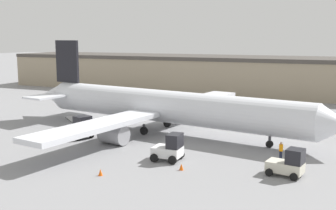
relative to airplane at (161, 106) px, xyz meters
The scene contains 9 objects.
ground_plane 3.12m from the airplane, ahead, with size 400.00×400.00×0.00m, color gray.
terminal_building 38.59m from the airplane, 104.13° to the left, with size 81.42×14.56×7.17m.
airplane is the anchor object (origin of this frame).
ground_crew_worker 15.93m from the airplane, 22.02° to the right, with size 0.35×0.35×1.61m.
baggage_tug 11.92m from the airplane, 61.50° to the right, with size 2.57×2.24×2.50m.
belt_loader_truck 9.61m from the airplane, 136.22° to the right, with size 3.53×2.94×2.53m.
pushback_tug 19.17m from the airplane, 33.34° to the right, with size 3.03×2.27×2.31m.
safety_cone_near 14.82m from the airplane, 58.63° to the right, with size 0.36×0.36×0.55m.
safety_cone_far 16.74m from the airplane, 82.33° to the right, with size 0.36×0.36×0.55m.
Camera 1 is at (19.25, -43.55, 10.96)m, focal length 45.00 mm.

